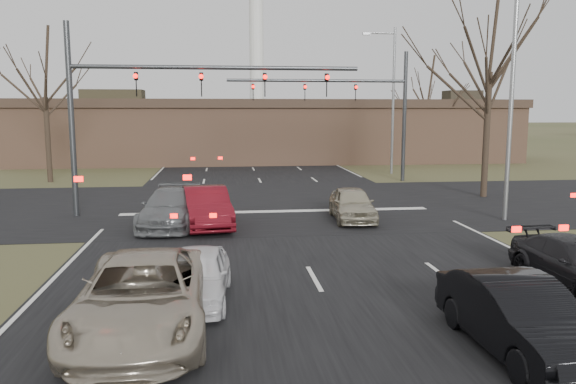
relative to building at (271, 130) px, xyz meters
name	(u,v)px	position (x,y,z in m)	size (l,w,h in m)	color
ground	(337,321)	(-2.00, -38.00, -2.67)	(360.00, 360.00, 0.00)	#3F4424
road_main	(240,145)	(-2.00, 22.00, -2.66)	(14.00, 300.00, 0.02)	black
road_cross	(273,204)	(-2.00, -23.00, -2.65)	(200.00, 14.00, 0.02)	black
building	(271,130)	(0.00, 0.00, 0.00)	(42.40, 10.40, 5.30)	#91684E
mast_arm_near	(152,95)	(-7.23, -25.00, 2.41)	(12.12, 0.24, 8.00)	#383A3D
mast_arm_far	(361,101)	(4.18, -15.00, 2.35)	(11.12, 0.24, 8.00)	#383A3D
streetlight_right_near	(508,80)	(6.82, -28.00, 2.92)	(2.34, 0.25, 10.00)	gray
streetlight_right_far	(391,93)	(7.32, -11.00, 2.92)	(2.34, 0.25, 10.00)	gray
tree_right_near	(492,19)	(9.00, -22.00, 6.23)	(6.90, 6.90, 11.50)	black
tree_left_far	(43,61)	(-15.00, -13.00, 4.68)	(5.70, 5.70, 9.50)	black
tree_right_far	(429,80)	(13.00, -3.00, 4.29)	(5.40, 5.40, 9.00)	black
car_silver_suv	(142,296)	(-6.00, -38.15, -1.90)	(2.55, 5.52, 1.54)	#AA9E89
car_white_sedan	(197,275)	(-5.00, -36.34, -2.04)	(1.47, 3.64, 1.24)	silver
car_black_hatch	(519,317)	(0.97, -39.92, -1.97)	(1.47, 4.21, 1.39)	black
car_grey_ahead	(171,208)	(-6.35, -27.57, -1.95)	(2.02, 4.96, 1.44)	slate
car_red_ahead	(206,207)	(-5.00, -27.80, -1.91)	(1.61, 4.61, 1.52)	#600D16
car_silver_ahead	(352,204)	(0.85, -27.24, -1.99)	(1.59, 3.95, 1.35)	#AFA78D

